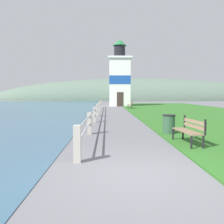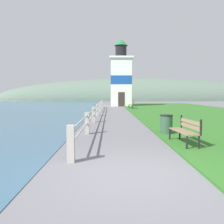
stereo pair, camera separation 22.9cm
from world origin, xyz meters
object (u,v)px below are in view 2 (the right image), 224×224
object	(u,v)px
park_bench_near	(186,129)
lighthouse	(121,78)
trash_bin	(166,125)
park_bench_midway	(132,104)

from	to	relation	value
park_bench_near	lighthouse	bearing A→B (deg)	-92.90
trash_bin	park_bench_midway	bearing A→B (deg)	89.31
lighthouse	trash_bin	bearing A→B (deg)	-88.43
park_bench_midway	lighthouse	world-z (taller)	lighthouse
park_bench_near	park_bench_midway	size ratio (longest dim) A/B	0.90
park_bench_midway	trash_bin	distance (m)	19.00
park_bench_near	trash_bin	distance (m)	2.16
lighthouse	trash_bin	distance (m)	26.11
lighthouse	park_bench_midway	bearing A→B (deg)	-82.21
trash_bin	park_bench_near	bearing A→B (deg)	-86.01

